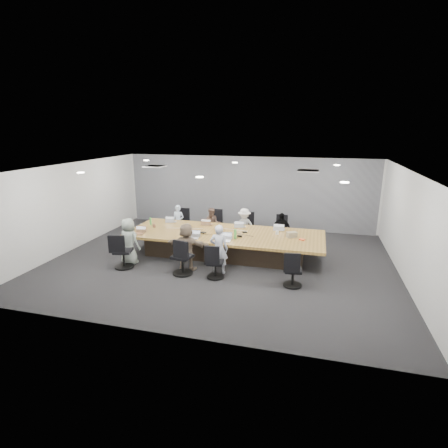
% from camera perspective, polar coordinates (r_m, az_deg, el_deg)
% --- Properties ---
extents(floor, '(10.00, 8.00, 0.00)m').
position_cam_1_polar(floor, '(10.57, -0.56, -6.05)').
color(floor, black).
rests_on(floor, ground).
extents(ceiling, '(10.00, 8.00, 0.00)m').
position_cam_1_polar(ceiling, '(9.89, -0.60, 9.21)').
color(ceiling, white).
rests_on(ceiling, wall_back).
extents(wall_back, '(10.00, 0.00, 2.80)m').
position_cam_1_polar(wall_back, '(13.95, 3.82, 5.20)').
color(wall_back, beige).
rests_on(wall_back, ground).
extents(wall_front, '(10.00, 0.00, 2.80)m').
position_cam_1_polar(wall_front, '(6.56, -10.00, -6.97)').
color(wall_front, beige).
rests_on(wall_front, ground).
extents(wall_left, '(0.00, 8.00, 2.80)m').
position_cam_1_polar(wall_left, '(12.42, -23.45, 2.66)').
color(wall_left, beige).
rests_on(wall_left, ground).
extents(wall_right, '(0.00, 8.00, 2.80)m').
position_cam_1_polar(wall_right, '(10.08, 27.98, -0.61)').
color(wall_right, beige).
rests_on(wall_right, ground).
extents(curtain, '(9.80, 0.04, 2.80)m').
position_cam_1_polar(curtain, '(13.88, 3.75, 5.14)').
color(curtain, gray).
rests_on(curtain, ground).
extents(conference_table, '(6.00, 2.20, 0.74)m').
position_cam_1_polar(conference_table, '(10.89, 0.14, -3.16)').
color(conference_table, '#2C2219').
rests_on(conference_table, ground).
extents(chair_0, '(0.55, 0.55, 0.77)m').
position_cam_1_polar(chair_0, '(13.07, -6.87, -0.14)').
color(chair_0, black).
rests_on(chair_0, ground).
extents(chair_1, '(0.59, 0.59, 0.84)m').
position_cam_1_polar(chair_1, '(12.65, -1.44, -0.39)').
color(chair_1, black).
rests_on(chair_1, ground).
extents(chair_2, '(0.58, 0.58, 0.77)m').
position_cam_1_polar(chair_2, '(12.40, 3.64, -0.92)').
color(chair_2, black).
rests_on(chair_2, ground).
extents(chair_3, '(0.56, 0.56, 0.73)m').
position_cam_1_polar(chair_3, '(12.24, 9.39, -1.43)').
color(chair_3, black).
rests_on(chair_3, ground).
extents(chair_4, '(0.69, 0.69, 0.84)m').
position_cam_1_polar(chair_4, '(10.35, -16.12, -4.69)').
color(chair_4, black).
rests_on(chair_4, ground).
extents(chair_5, '(0.70, 0.70, 0.85)m').
position_cam_1_polar(chair_5, '(9.58, -6.82, -5.77)').
color(chair_5, black).
rests_on(chair_5, ground).
extents(chair_6, '(0.54, 0.54, 0.72)m').
position_cam_1_polar(chair_6, '(9.32, -1.42, -6.71)').
color(chair_6, black).
rests_on(chair_6, ground).
extents(chair_7, '(0.54, 0.54, 0.73)m').
position_cam_1_polar(chair_7, '(9.00, 11.19, -7.82)').
color(chair_7, black).
rests_on(chair_7, ground).
extents(person_0, '(0.45, 0.30, 1.20)m').
position_cam_1_polar(person_0, '(12.70, -7.48, 0.38)').
color(person_0, silver).
rests_on(person_0, ground).
extents(laptop_0, '(0.32, 0.24, 0.02)m').
position_cam_1_polar(laptop_0, '(12.18, -8.48, 0.40)').
color(laptop_0, '#B2B2B7').
rests_on(laptop_0, conference_table).
extents(person_1, '(0.65, 0.55, 1.18)m').
position_cam_1_polar(person_1, '(12.29, -1.91, -0.07)').
color(person_1, brown).
rests_on(person_1, ground).
extents(laptop_1, '(0.35, 0.25, 0.02)m').
position_cam_1_polar(laptop_1, '(11.74, -2.69, -0.01)').
color(laptop_1, '#8C6647').
rests_on(laptop_1, conference_table).
extents(person_2, '(0.85, 0.57, 1.23)m').
position_cam_1_polar(person_2, '(12.01, 3.33, -0.33)').
color(person_2, '#B0B0B0').
rests_on(person_2, ground).
extents(laptop_2, '(0.35, 0.28, 0.02)m').
position_cam_1_polar(laptop_2, '(11.45, 2.79, -0.41)').
color(laptop_2, '#B2B2B7').
rests_on(laptop_2, conference_table).
extents(person_3, '(0.71, 0.38, 1.15)m').
position_cam_1_polar(person_3, '(11.84, 9.27, -0.93)').
color(person_3, black).
rests_on(person_3, ground).
extents(laptop_3, '(0.34, 0.24, 0.02)m').
position_cam_1_polar(laptop_3, '(11.27, 9.01, -0.85)').
color(laptop_3, '#B2B2B7').
rests_on(laptop_3, conference_table).
extents(person_4, '(0.74, 0.56, 1.37)m').
position_cam_1_polar(person_4, '(10.55, -15.26, -2.72)').
color(person_4, gray).
rests_on(person_4, ground).
extents(laptop_4, '(0.36, 0.29, 0.02)m').
position_cam_1_polar(laptop_4, '(10.99, -13.87, -1.55)').
color(laptop_4, '#8C6647').
rests_on(laptop_4, conference_table).
extents(person_5, '(1.26, 0.42, 1.36)m').
position_cam_1_polar(person_5, '(9.80, -6.12, -3.68)').
color(person_5, '#74614F').
rests_on(person_5, ground).
extents(laptop_5, '(0.32, 0.24, 0.02)m').
position_cam_1_polar(laptop_5, '(10.27, -5.04, -2.34)').
color(laptop_5, '#B2B2B7').
rests_on(laptop_5, conference_table).
extents(person_6, '(0.53, 0.37, 1.38)m').
position_cam_1_polar(person_6, '(9.52, -0.84, -4.11)').
color(person_6, '#B4B9CB').
rests_on(person_6, ground).
extents(laptop_6, '(0.38, 0.28, 0.02)m').
position_cam_1_polar(laptop_6, '(10.00, 0.01, -2.77)').
color(laptop_6, '#B2B2B7').
rests_on(laptop_6, conference_table).
extents(bottle_green_left, '(0.08, 0.08, 0.24)m').
position_cam_1_polar(bottle_green_left, '(11.93, -11.90, 0.47)').
color(bottle_green_left, green).
rests_on(bottle_green_left, conference_table).
extents(bottle_green_right, '(0.10, 0.10, 0.28)m').
position_cam_1_polar(bottle_green_right, '(10.19, 1.85, -1.65)').
color(bottle_green_right, green).
rests_on(bottle_green_right, conference_table).
extents(bottle_clear, '(0.08, 0.08, 0.20)m').
position_cam_1_polar(bottle_clear, '(11.13, -6.39, -0.47)').
color(bottle_clear, silver).
rests_on(bottle_clear, conference_table).
extents(cup_white_far, '(0.10, 0.10, 0.10)m').
position_cam_1_polar(cup_white_far, '(11.10, -0.60, -0.68)').
color(cup_white_far, white).
rests_on(cup_white_far, conference_table).
extents(cup_white_near, '(0.10, 0.10, 0.11)m').
position_cam_1_polar(cup_white_near, '(10.74, 8.68, -1.40)').
color(cup_white_near, white).
rests_on(cup_white_near, conference_table).
extents(mug_brown, '(0.11, 0.11, 0.12)m').
position_cam_1_polar(mug_brown, '(11.60, -11.35, -0.25)').
color(mug_brown, brown).
rests_on(mug_brown, conference_table).
extents(mic_left, '(0.19, 0.16, 0.03)m').
position_cam_1_polar(mic_left, '(10.77, -3.42, -1.42)').
color(mic_left, black).
rests_on(mic_left, conference_table).
extents(mic_right, '(0.17, 0.13, 0.03)m').
position_cam_1_polar(mic_right, '(10.82, 3.41, -1.34)').
color(mic_right, black).
rests_on(mic_right, conference_table).
extents(stapler, '(0.16, 0.05, 0.06)m').
position_cam_1_polar(stapler, '(10.37, 2.57, -2.00)').
color(stapler, black).
rests_on(stapler, conference_table).
extents(canvas_bag, '(0.34, 0.31, 0.16)m').
position_cam_1_polar(canvas_bag, '(10.53, 11.00, -1.71)').
color(canvas_bag, gray).
rests_on(canvas_bag, conference_table).
extents(snack_packet, '(0.19, 0.17, 0.04)m').
position_cam_1_polar(snack_packet, '(10.33, 12.63, -2.49)').
color(snack_packet, '#ED5524').
rests_on(snack_packet, conference_table).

